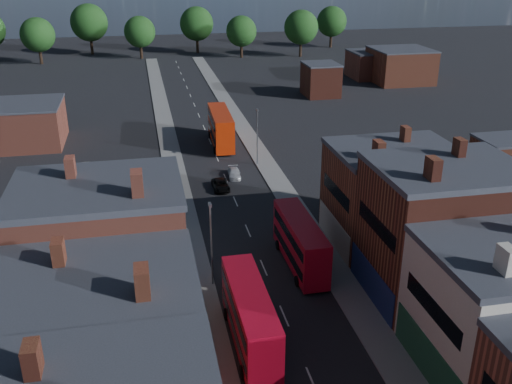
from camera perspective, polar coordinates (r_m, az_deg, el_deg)
name	(u,v)px	position (r m, az deg, el deg)	size (l,w,h in m)	color
pavement_west	(180,199)	(70.32, -7.57, -0.69)	(3.00, 200.00, 0.12)	gray
pavement_east	(283,191)	(72.20, 2.76, 0.14)	(3.00, 200.00, 0.12)	gray
lamp_post_2	(211,239)	(50.42, -4.51, -4.70)	(0.25, 0.70, 8.12)	slate
lamp_post_3	(257,133)	(79.50, 0.13, 5.90)	(0.25, 0.70, 8.12)	slate
bus_0	(250,316)	(44.07, -0.61, -12.32)	(2.89, 11.19, 4.83)	#AF0A20
bus_1	(300,242)	(54.52, 4.45, -4.99)	(2.90, 11.03, 4.75)	#AC091C
bus_2	(221,127)	(88.88, -3.55, 6.48)	(3.42, 12.39, 5.31)	red
car_2	(221,185)	(72.54, -3.55, 0.69)	(1.99, 4.32, 1.20)	black
car_3	(234,173)	(76.42, -2.19, 1.88)	(1.57, 3.85, 1.12)	silver
ped_1	(197,351)	(43.60, -5.91, -15.51)	(0.88, 0.48, 1.81)	#41231A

